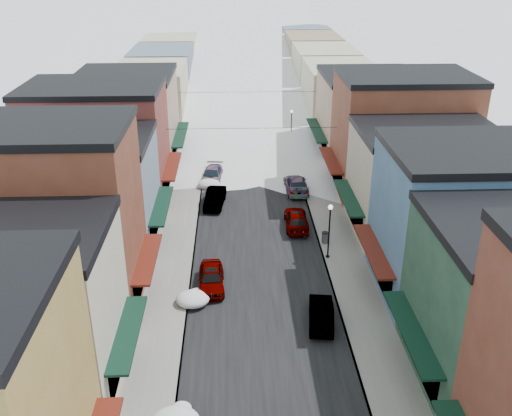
{
  "coord_description": "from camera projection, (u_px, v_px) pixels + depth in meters",
  "views": [
    {
      "loc": [
        -1.77,
        -12.64,
        21.94
      ],
      "look_at": [
        0.0,
        30.37,
        2.21
      ],
      "focal_mm": 40.0,
      "sensor_mm": 36.0,
      "label": 1
    }
  ],
  "objects": [
    {
      "name": "bldg_r_cream",
      "position": [
        423.0,
        182.0,
        46.58
      ],
      "size": [
        12.3,
        9.2,
        9.0
      ],
      "color": "#B8AD94",
      "rests_on": "ground"
    },
    {
      "name": "sidewalk_left",
      "position": [
        197.0,
        130.0,
        74.91
      ],
      "size": [
        3.2,
        160.0,
        0.15
      ],
      "primitive_type": "cube",
      "color": "gray",
      "rests_on": "ground"
    },
    {
      "name": "snow_pile_mid",
      "position": [
        193.0,
        298.0,
        38.3
      ],
      "size": [
        2.26,
        2.59,
        0.96
      ],
      "color": "white",
      "rests_on": "ground"
    },
    {
      "name": "bldg_r_tan",
      "position": [
        367.0,
        116.0,
        63.71
      ],
      "size": [
        11.3,
        11.2,
        9.5
      ],
      "color": "tan",
      "rests_on": "ground"
    },
    {
      "name": "car_lane_white",
      "position": [
        253.0,
        120.0,
        76.38
      ],
      "size": [
        3.18,
        6.23,
        1.68
      ],
      "primitive_type": "imported",
      "rotation": [
        0.0,
        0.0,
        3.08
      ],
      "color": "silver",
      "rests_on": "ground"
    },
    {
      "name": "bldg_r_blue",
      "position": [
        459.0,
        222.0,
        38.07
      ],
      "size": [
        11.3,
        9.2,
        10.5
      ],
      "color": "#3E668D",
      "rests_on": "ground"
    },
    {
      "name": "trash_can",
      "position": [
        325.0,
        237.0,
        45.97
      ],
      "size": [
        0.55,
        0.55,
        0.94
      ],
      "color": "#56585B",
      "rests_on": "sidewalk_right"
    },
    {
      "name": "bldg_l_brick_far",
      "position": [
        99.0,
        144.0,
        52.38
      ],
      "size": [
        13.3,
        9.2,
        11.0
      ],
      "color": "maroon",
      "rests_on": "ground"
    },
    {
      "name": "bldg_l_grayblue",
      "position": [
        89.0,
        192.0,
        44.66
      ],
      "size": [
        11.3,
        9.2,
        9.0
      ],
      "color": "#798DA1",
      "rests_on": "ground"
    },
    {
      "name": "car_silver_wagon",
      "position": [
        212.0,
        175.0,
        58.38
      ],
      "size": [
        2.46,
        5.0,
        1.4
      ],
      "primitive_type": "imported",
      "rotation": [
        0.0,
        0.0,
        -0.11
      ],
      "color": "gray",
      "rests_on": "ground"
    },
    {
      "name": "road",
      "position": [
        247.0,
        130.0,
        75.19
      ],
      "size": [
        10.0,
        160.0,
        0.01
      ],
      "primitive_type": "cube",
      "color": "black",
      "rests_on": "ground"
    },
    {
      "name": "streetlamp_near",
      "position": [
        330.0,
        225.0,
        42.89
      ],
      "size": [
        0.37,
        0.37,
        4.41
      ],
      "color": "black",
      "rests_on": "sidewalk_right"
    },
    {
      "name": "bldg_l_tan",
      "position": [
        128.0,
        119.0,
        61.71
      ],
      "size": [
        11.3,
        11.2,
        10.0
      ],
      "color": "tan",
      "rests_on": "ground"
    },
    {
      "name": "car_silver_sedan",
      "position": [
        211.0,
        278.0,
        40.09
      ],
      "size": [
        1.95,
        4.51,
        1.51
      ],
      "primitive_type": "imported",
      "rotation": [
        0.0,
        0.0,
        0.04
      ],
      "color": "#A3A5AB",
      "rests_on": "ground"
    },
    {
      "name": "car_green_sedan",
      "position": [
        321.0,
        313.0,
        36.31
      ],
      "size": [
        2.03,
        4.48,
        1.43
      ],
      "primitive_type": "imported",
      "rotation": [
        0.0,
        0.0,
        3.02
      ],
      "color": "black",
      "rests_on": "ground"
    },
    {
      "name": "curb_left",
      "position": [
        208.0,
        130.0,
        74.97
      ],
      "size": [
        0.1,
        160.0,
        0.15
      ],
      "primitive_type": "cube",
      "color": "slate",
      "rests_on": "ground"
    },
    {
      "name": "overhead_cables",
      "position": [
        249.0,
        108.0,
        61.25
      ],
      "size": [
        16.4,
        15.04,
        0.04
      ],
      "color": "black",
      "rests_on": "ground"
    },
    {
      "name": "curb_right",
      "position": [
        285.0,
        129.0,
        75.35
      ],
      "size": [
        0.1,
        160.0,
        0.15
      ],
      "primitive_type": "cube",
      "color": "slate",
      "rests_on": "ground"
    },
    {
      "name": "car_black_sedan",
      "position": [
        296.0,
        184.0,
        55.95
      ],
      "size": [
        2.19,
        5.26,
        1.52
      ],
      "primitive_type": "imported",
      "rotation": [
        0.0,
        0.0,
        3.15
      ],
      "color": "black",
      "rests_on": "ground"
    },
    {
      "name": "sidewalk_right",
      "position": [
        297.0,
        129.0,
        75.41
      ],
      "size": [
        3.2,
        160.0,
        0.15
      ],
      "primitive_type": "cube",
      "color": "gray",
      "rests_on": "ground"
    },
    {
      "name": "streetlamp_far",
      "position": [
        291.0,
        123.0,
        68.26
      ],
      "size": [
        0.35,
        0.35,
        4.23
      ],
      "color": "black",
      "rests_on": "sidewalk_right"
    },
    {
      "name": "car_lane_silver",
      "position": [
        235.0,
        119.0,
        77.24
      ],
      "size": [
        1.77,
        4.11,
        1.38
      ],
      "primitive_type": "imported",
      "rotation": [
        0.0,
        0.0,
        -0.03
      ],
      "color": "#929599",
      "rests_on": "ground"
    },
    {
      "name": "car_dark_hatch",
      "position": [
        215.0,
        198.0,
        52.89
      ],
      "size": [
        2.13,
        4.74,
        1.51
      ],
      "primitive_type": "imported",
      "rotation": [
        0.0,
        0.0,
        -0.12
      ],
      "color": "black",
      "rests_on": "ground"
    },
    {
      "name": "snow_pile_far",
      "position": [
        209.0,
        184.0,
        56.82
      ],
      "size": [
        2.26,
        2.59,
        0.95
      ],
      "color": "white",
      "rests_on": "ground"
    },
    {
      "name": "car_gray_suv",
      "position": [
        297.0,
        219.0,
        48.68
      ],
      "size": [
        2.02,
        4.83,
        1.63
      ],
      "primitive_type": "imported",
      "rotation": [
        0.0,
        0.0,
        3.12
      ],
      "color": "gray",
      "rests_on": "ground"
    },
    {
      "name": "distant_blocks",
      "position": [
        243.0,
        66.0,
        94.41
      ],
      "size": [
        34.0,
        55.0,
        8.0
      ],
      "color": "gray",
      "rests_on": "ground"
    },
    {
      "name": "bldg_l_cream",
      "position": [
        17.0,
        311.0,
        29.57
      ],
      "size": [
        11.3,
        8.2,
        9.5
      ],
      "color": "beige",
      "rests_on": "ground"
    },
    {
      "name": "bldg_l_brick_near",
      "position": [
        47.0,
        218.0,
        36.19
      ],
      "size": [
        12.3,
        8.2,
        12.5
      ],
      "color": "brown",
      "rests_on": "ground"
    },
    {
      "name": "bldg_r_brick_far",
      "position": [
        401.0,
        134.0,
        54.25
      ],
      "size": [
        13.3,
        9.2,
        11.5
      ],
      "color": "brown",
      "rests_on": "ground"
    }
  ]
}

